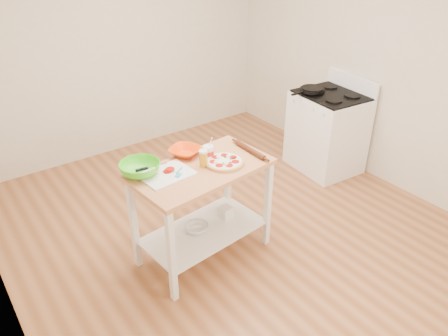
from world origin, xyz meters
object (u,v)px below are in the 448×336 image
prep_island (203,194)px  rolling_pin (250,150)px  knife (147,168)px  yogurt_tub (208,152)px  green_bowl (140,169)px  shelf_glass_bowl (197,228)px  pizza (224,162)px  orange_bowl (185,151)px  shelf_bin (226,212)px  cutting_board (166,174)px  spatula (179,173)px  skillet (312,90)px  gas_stove (327,131)px  beer_pint (203,158)px

prep_island → rolling_pin: 0.56m
knife → yogurt_tub: yogurt_tub is taller
green_bowl → shelf_glass_bowl: green_bowl is taller
pizza → rolling_pin: 0.30m
orange_bowl → shelf_bin: orange_bowl is taller
prep_island → cutting_board: size_ratio=2.84×
spatula → pizza: bearing=-43.3°
cutting_board → shelf_glass_bowl: bearing=-14.9°
green_bowl → skillet: bearing=10.7°
green_bowl → shelf_bin: 0.98m
orange_bowl → green_bowl: green_bowl is taller
yogurt_tub → shelf_glass_bowl: yogurt_tub is taller
spatula → shelf_glass_bowl: size_ratio=0.59×
prep_island → spatula: bearing=175.7°
gas_stove → orange_bowl: gas_stove is taller
prep_island → yogurt_tub: bearing=37.2°
green_bowl → yogurt_tub: yogurt_tub is taller
knife → green_bowl: size_ratio=0.84×
pizza → orange_bowl: (-0.18, 0.32, 0.02)m
skillet → yogurt_tub: (-1.80, -0.55, -0.02)m
beer_pint → yogurt_tub: bearing=39.1°
prep_island → orange_bowl: orange_bowl is taller
knife → rolling_pin: (0.86, -0.25, 0.00)m
orange_bowl → beer_pint: (0.02, -0.26, 0.04)m
gas_stove → pizza: size_ratio=3.37×
gas_stove → skillet: gas_stove is taller
shelf_glass_bowl → prep_island: bearing=-27.0°
yogurt_tub → shelf_bin: (0.14, -0.06, -0.64)m
gas_stove → shelf_bin: 1.87m
skillet → rolling_pin: (-1.44, -0.67, -0.05)m
gas_stove → orange_bowl: bearing=-169.4°
rolling_pin → knife: bearing=163.7°
cutting_board → yogurt_tub: (0.43, 0.03, 0.05)m
spatula → knife: knife is taller
beer_pint → knife: bearing=151.6°
orange_bowl → yogurt_tub: 0.21m
beer_pint → skillet: bearing=18.4°
orange_bowl → yogurt_tub: (0.13, -0.17, 0.02)m
pizza → green_bowl: 0.69m
orange_bowl → yogurt_tub: size_ratio=1.30×
knife → shelf_bin: 0.91m
gas_stove → shelf_glass_bowl: 2.20m
knife → prep_island: bearing=-23.7°
orange_bowl → shelf_bin: bearing=-39.7°
knife → rolling_pin: bearing=-8.3°
green_bowl → rolling_pin: bearing=-13.1°
prep_island → spatula: size_ratio=9.72×
gas_stove → pizza: gas_stove is taller
cutting_board → shelf_bin: cutting_board is taller
prep_island → pizza: 0.33m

